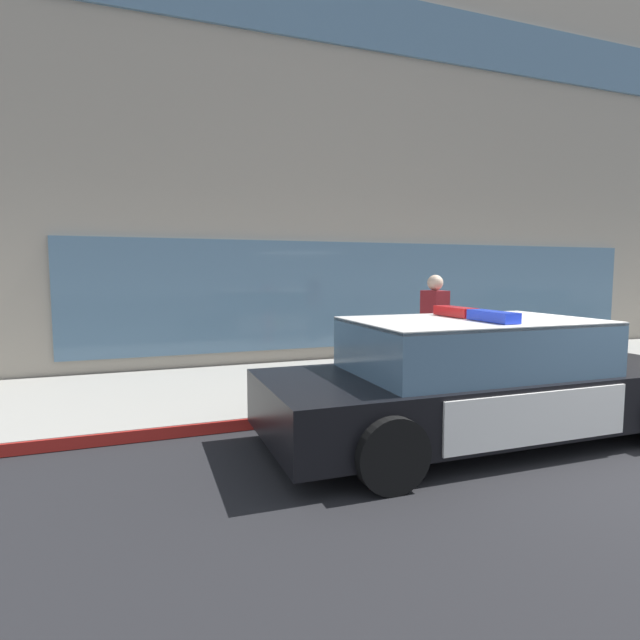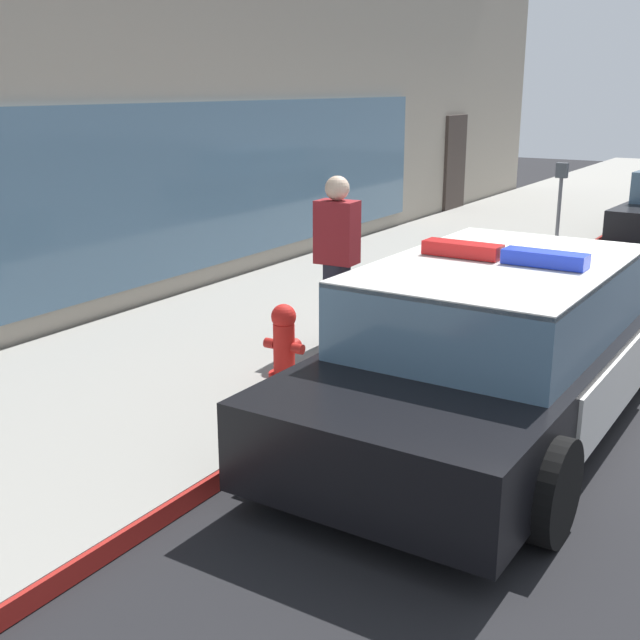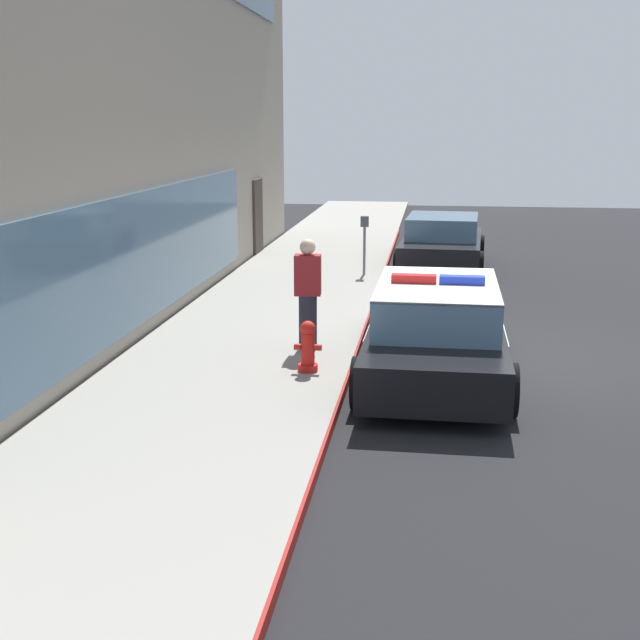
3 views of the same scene
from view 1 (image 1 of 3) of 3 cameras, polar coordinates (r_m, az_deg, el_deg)
sidewalk at (r=9.27m, az=12.75°, el=-6.03°), size 48.00×3.50×0.15m
curb_red_paint at (r=7.89m, az=19.84°, el=-8.25°), size 28.80×0.04×0.14m
storefront_building at (r=16.83m, az=6.89°, el=15.11°), size 21.09×10.81×9.46m
police_cruiser at (r=6.04m, az=17.88°, el=-6.49°), size 5.17×2.13×1.49m
fire_hydrant at (r=7.27m, az=5.58°, el=-5.67°), size 0.34×0.39×0.73m
pedestrian_on_sidewalk at (r=7.93m, az=12.83°, el=-1.11°), size 0.29×0.42×1.71m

